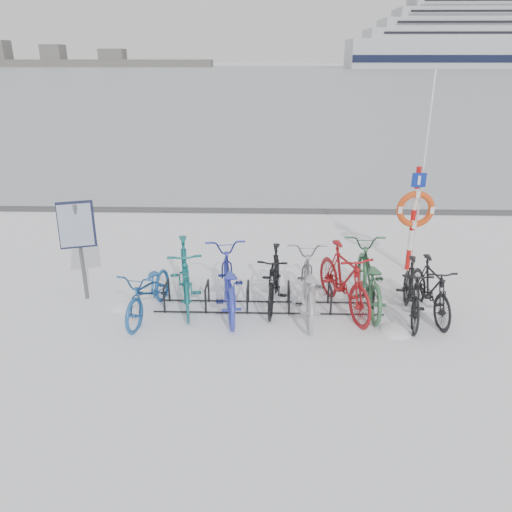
# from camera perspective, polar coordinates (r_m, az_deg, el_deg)

# --- Properties ---
(ground) EXTENTS (900.00, 900.00, 0.00)m
(ground) POSITION_cam_1_polar(r_m,az_deg,el_deg) (8.91, 1.39, -5.97)
(ground) COLOR white
(ground) RESTS_ON ground
(ice_sheet) EXTENTS (400.00, 298.00, 0.02)m
(ice_sheet) POSITION_cam_1_polar(r_m,az_deg,el_deg) (162.95, 1.78, 20.22)
(ice_sheet) COLOR #A6B2BB
(ice_sheet) RESTS_ON ground
(quay_edge) EXTENTS (400.00, 0.25, 0.10)m
(quay_edge) POSITION_cam_1_polar(r_m,az_deg,el_deg) (14.39, 1.55, 5.17)
(quay_edge) COLOR #3F3F42
(quay_edge) RESTS_ON ground
(bike_rack) EXTENTS (4.00, 0.48, 0.46)m
(bike_rack) POSITION_cam_1_polar(r_m,az_deg,el_deg) (8.83, 1.40, -4.94)
(bike_rack) COLOR black
(bike_rack) RESTS_ON ground
(info_board) EXTENTS (0.66, 0.41, 1.85)m
(info_board) POSITION_cam_1_polar(r_m,az_deg,el_deg) (9.27, -19.74, 2.75)
(info_board) COLOR #595B5E
(info_board) RESTS_ON ground
(lifebuoy_station) EXTENTS (0.76, 0.22, 3.94)m
(lifebuoy_station) POSITION_cam_1_polar(r_m,az_deg,el_deg) (10.50, 17.75, 5.11)
(lifebuoy_station) COLOR #B70F0E
(lifebuoy_station) RESTS_ON ground
(cruise_ferry) EXTENTS (136.01, 25.66, 44.69)m
(cruise_ferry) POSITION_cam_1_polar(r_m,az_deg,el_deg) (252.12, 27.00, 21.36)
(cruise_ferry) COLOR silver
(cruise_ferry) RESTS_ON ground
(shoreline) EXTENTS (180.00, 12.00, 9.50)m
(shoreline) POSITION_cam_1_polar(r_m,az_deg,el_deg) (294.38, -24.32, 19.65)
(shoreline) COLOR #515151
(shoreline) RESTS_ON ground
(bike_0) EXTENTS (0.93, 1.87, 0.94)m
(bike_0) POSITION_cam_1_polar(r_m,az_deg,el_deg) (8.71, -12.14, -3.72)
(bike_0) COLOR #1D5396
(bike_0) RESTS_ON ground
(bike_1) EXTENTS (0.95, 2.08, 1.21)m
(bike_1) POSITION_cam_1_polar(r_m,az_deg,el_deg) (8.90, -8.12, -1.92)
(bike_1) COLOR #146265
(bike_1) RESTS_ON ground
(bike_2) EXTENTS (1.03, 2.19, 1.10)m
(bike_2) POSITION_cam_1_polar(r_m,az_deg,el_deg) (8.70, -3.25, -2.68)
(bike_2) COLOR #2E39B3
(bike_2) RESTS_ON ground
(bike_3) EXTENTS (0.69, 1.83, 1.07)m
(bike_3) POSITION_cam_1_polar(r_m,az_deg,el_deg) (8.84, 2.10, -2.35)
(bike_3) COLOR black
(bike_3) RESTS_ON ground
(bike_4) EXTENTS (0.74, 2.08, 1.08)m
(bike_4) POSITION_cam_1_polar(r_m,az_deg,el_deg) (8.63, 5.93, -3.04)
(bike_4) COLOR #A1A2A8
(bike_4) RESTS_ON ground
(bike_5) EXTENTS (1.16, 2.08, 1.20)m
(bike_5) POSITION_cam_1_polar(r_m,az_deg,el_deg) (8.76, 10.03, -2.48)
(bike_5) COLOR maroon
(bike_5) RESTS_ON ground
(bike_6) EXTENTS (0.75, 2.14, 1.12)m
(bike_6) POSITION_cam_1_polar(r_m,az_deg,el_deg) (9.07, 12.74, -2.09)
(bike_6) COLOR #346643
(bike_6) RESTS_ON ground
(bike_7) EXTENTS (0.69, 1.76, 1.03)m
(bike_7) POSITION_cam_1_polar(r_m,az_deg,el_deg) (8.80, 17.41, -3.67)
(bike_7) COLOR black
(bike_7) RESTS_ON ground
(bike_8) EXTENTS (0.65, 1.74, 1.02)m
(bike_8) POSITION_cam_1_polar(r_m,az_deg,el_deg) (9.01, 19.38, -3.35)
(bike_8) COLOR black
(bike_8) RESTS_ON ground
(snow_drifts) EXTENTS (5.89, 1.92, 0.19)m
(snow_drifts) POSITION_cam_1_polar(r_m,az_deg,el_deg) (9.00, 6.71, -5.85)
(snow_drifts) COLOR white
(snow_drifts) RESTS_ON ground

